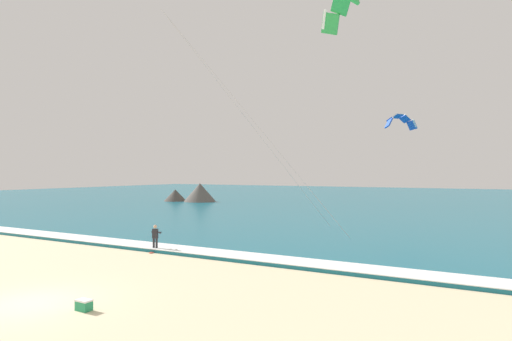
% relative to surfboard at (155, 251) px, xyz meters
% --- Properties ---
extents(ground_plane, '(200.00, 200.00, 0.00)m').
position_rel_surfboard_xyz_m(ground_plane, '(3.26, -10.49, -0.03)').
color(ground_plane, beige).
extents(sea, '(200.00, 120.00, 0.20)m').
position_rel_surfboard_xyz_m(sea, '(3.26, 59.62, 0.07)').
color(sea, '#146075').
rests_on(sea, ground).
extents(surf_foam, '(200.00, 2.03, 0.04)m').
position_rel_surfboard_xyz_m(surf_foam, '(3.26, 0.62, 0.19)').
color(surf_foam, white).
rests_on(surf_foam, sea).
extents(surfboard, '(0.79, 1.47, 0.09)m').
position_rel_surfboard_xyz_m(surfboard, '(0.00, 0.00, 0.00)').
color(surfboard, '#E04C38').
rests_on(surfboard, ground).
extents(kitesurfer, '(0.61, 0.61, 1.69)m').
position_rel_surfboard_xyz_m(kitesurfer, '(-0.00, 0.02, 0.91)').
color(kitesurfer, '#232328').
rests_on(kitesurfer, ground).
extents(kite_primary, '(11.88, 8.48, 15.88)m').
position_rel_surfboard_xyz_m(kite_primary, '(10.19, 6.22, 16.01)').
color(kite_primary, green).
extents(kite_distant, '(3.52, 5.55, 2.19)m').
position_rel_surfboard_xyz_m(kite_distant, '(7.36, 40.16, 12.11)').
color(kite_distant, blue).
extents(headland_left, '(9.28, 5.82, 3.23)m').
position_rel_surfboard_xyz_m(headland_left, '(-24.88, 36.66, 1.44)').
color(headland_left, '#56514C').
rests_on(headland_left, ground).
extents(cooler_box, '(0.58, 0.38, 0.40)m').
position_rel_surfboard_xyz_m(cooler_box, '(5.76, -10.12, 0.18)').
color(cooler_box, '#238E5B').
rests_on(cooler_box, ground).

